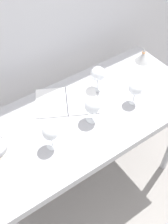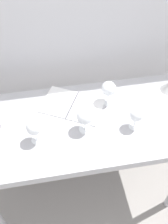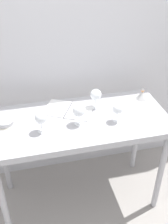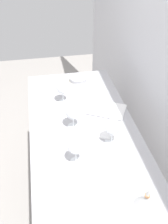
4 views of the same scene
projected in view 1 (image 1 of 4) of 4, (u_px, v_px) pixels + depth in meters
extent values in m
plane|color=gray|center=(86.00, 182.00, 2.26)|extent=(6.00, 6.00, 0.00)
cube|color=silver|center=(39.00, 14.00, 1.56)|extent=(3.80, 0.04, 2.60)
cube|color=#ABABB1|center=(87.00, 114.00, 1.60)|extent=(1.40, 0.64, 0.04)
cube|color=#ABABB1|center=(122.00, 152.00, 1.43)|extent=(1.40, 0.01, 0.05)
cylinder|color=#ABABB1|center=(130.00, 97.00, 2.32)|extent=(0.05, 0.05, 0.86)
cylinder|color=white|center=(97.00, 88.00, 1.72)|extent=(0.08, 0.08, 0.00)
cylinder|color=white|center=(97.00, 83.00, 1.69)|extent=(0.01, 0.01, 0.08)
sphere|color=white|center=(98.00, 74.00, 1.63)|extent=(0.09, 0.09, 0.09)
cylinder|color=maroon|center=(98.00, 76.00, 1.65)|extent=(0.06, 0.06, 0.03)
cylinder|color=white|center=(92.00, 119.00, 1.55)|extent=(0.07, 0.07, 0.00)
cylinder|color=white|center=(92.00, 114.00, 1.52)|extent=(0.01, 0.01, 0.07)
sphere|color=white|center=(93.00, 105.00, 1.46)|extent=(0.10, 0.10, 0.10)
cylinder|color=maroon|center=(92.00, 107.00, 1.47)|extent=(0.07, 0.07, 0.02)
cylinder|color=white|center=(133.00, 101.00, 1.64)|extent=(0.06, 0.06, 0.00)
cylinder|color=white|center=(134.00, 97.00, 1.61)|extent=(0.01, 0.01, 0.07)
sphere|color=white|center=(136.00, 88.00, 1.56)|extent=(0.08, 0.08, 0.08)
cylinder|color=maroon|center=(135.00, 90.00, 1.57)|extent=(0.06, 0.06, 0.02)
cylinder|color=white|center=(53.00, 145.00, 1.43)|extent=(0.06, 0.06, 0.00)
cylinder|color=white|center=(52.00, 141.00, 1.40)|extent=(0.01, 0.01, 0.08)
sphere|color=white|center=(51.00, 132.00, 1.34)|extent=(0.09, 0.09, 0.09)
cylinder|color=maroon|center=(51.00, 134.00, 1.35)|extent=(0.06, 0.06, 0.02)
cube|color=white|center=(51.00, 102.00, 1.63)|extent=(0.28, 0.30, 0.01)
cube|color=white|center=(82.00, 100.00, 1.65)|extent=(0.28, 0.30, 0.01)
cube|color=#3F3F47|center=(67.00, 101.00, 1.64)|extent=(0.12, 0.21, 0.01)
cube|color=white|center=(144.00, 83.00, 1.75)|extent=(0.18, 0.28, 0.00)
cone|color=#B9B9B9|center=(143.00, 57.00, 1.88)|extent=(0.11, 0.11, 0.07)
cylinder|color=#C17F4C|center=(144.00, 52.00, 1.85)|extent=(0.02, 0.02, 0.01)
cone|color=#B9B9B9|center=(144.00, 50.00, 1.83)|extent=(0.02, 0.02, 0.03)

